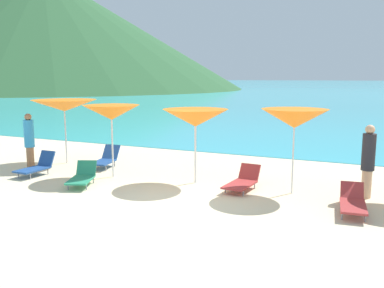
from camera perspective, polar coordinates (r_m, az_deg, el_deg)
ground_plane at (r=19.67m, az=10.57°, el=-0.61°), size 50.00×100.00×0.30m
ocean_water at (r=235.93m, az=24.05°, el=7.55°), size 650.00×440.00×0.02m
headland_hill at (r=122.38m, az=-19.37°, el=14.36°), size 105.56×105.56×30.89m
umbrella_0 at (r=15.76m, az=-17.05°, el=5.04°), size 2.45×2.45×2.32m
umbrella_1 at (r=13.15m, az=-10.95°, el=4.23°), size 1.87×1.87×2.27m
umbrella_2 at (r=12.17m, az=0.47°, el=3.57°), size 2.01×2.01×2.20m
umbrella_3 at (r=11.34m, az=13.82°, el=3.38°), size 1.86×1.86×2.29m
lounge_chair_0 at (r=14.32m, az=-20.43°, el=-2.84°), size 0.61×1.30×0.71m
lounge_chair_1 at (r=12.56m, az=-14.76°, el=-4.30°), size 1.08×1.46×0.63m
lounge_chair_2 at (r=10.44m, az=21.10°, el=-7.37°), size 0.72×1.59×0.58m
lounge_chair_3 at (r=11.77m, az=6.92°, el=-5.05°), size 0.71×1.50×0.63m
lounge_chair_4 at (r=14.90m, az=-11.70°, el=-1.97°), size 0.86×1.52×0.70m
beachgoer_0 at (r=11.68m, az=22.92°, el=-1.92°), size 0.34×0.34×1.91m
beachgoer_1 at (r=15.47m, az=-21.34°, el=0.65°), size 0.34×0.34×1.89m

